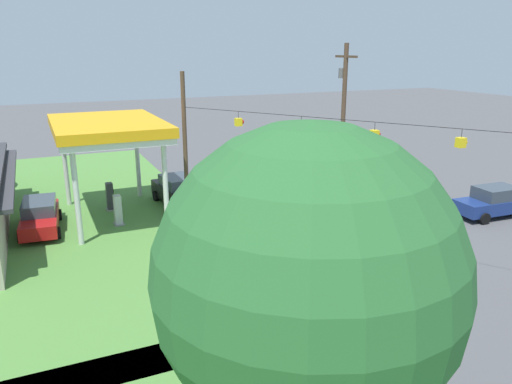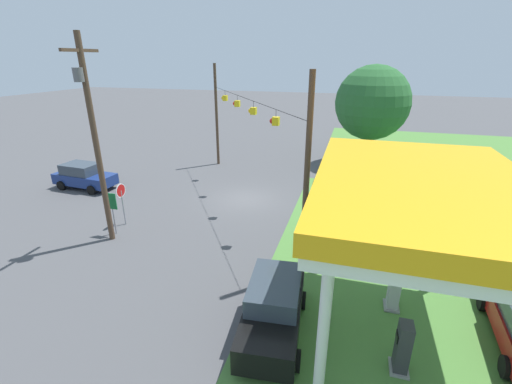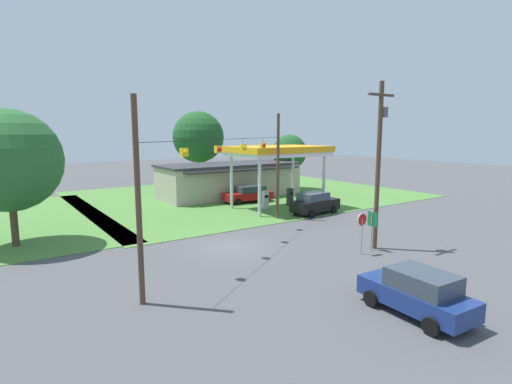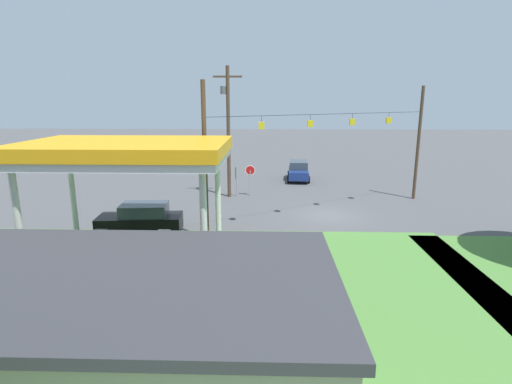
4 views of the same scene
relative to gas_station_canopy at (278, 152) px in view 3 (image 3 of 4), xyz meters
name	(u,v)px [view 3 (image 3 of 4)]	position (x,y,z in m)	size (l,w,h in m)	color
ground_plane	(232,247)	(-10.35, -8.72, -5.33)	(160.00, 160.00, 0.00)	#4C4C4F
grass_verge_station_corner	(245,194)	(2.00, 8.76, -5.31)	(36.00, 28.00, 0.04)	#4C7F38
gas_station_canopy	(278,152)	(0.00, 0.00, 0.00)	(8.87, 5.98, 5.87)	silver
gas_station_store	(230,180)	(-0.04, 8.74, -3.46)	(15.81, 6.82, 3.71)	#B2A893
fuel_pump_near	(265,201)	(-1.48, 0.00, -4.48)	(0.71, 0.56, 1.78)	gray
fuel_pump_far	(290,198)	(1.48, 0.00, -4.48)	(0.71, 0.56, 1.78)	gray
car_at_pumps_front	(315,203)	(0.90, -4.12, -4.34)	(4.78, 2.42, 1.94)	black
car_at_pumps_rear	(249,194)	(-0.60, 4.11, -4.44)	(5.25, 2.41, 1.71)	#AD1414
car_on_crossroad	(418,292)	(-9.22, -20.90, -4.39)	(2.31, 4.61, 1.84)	navy
stop_sign_roadside	(362,224)	(-4.84, -14.31, -3.52)	(0.80, 0.08, 2.50)	#99999E
route_sign	(372,223)	(-3.69, -14.12, -3.62)	(0.10, 0.70, 2.40)	gray
utility_pole_main	(379,157)	(-3.12, -13.94, 0.33)	(2.20, 0.44, 10.14)	#4C3828
signal_span_gantry	(232,172)	(-10.35, -8.73, -0.61)	(15.14, 10.24, 8.66)	#4C3828
tree_behind_station	(198,137)	(-0.05, 16.44, 1.19)	(6.45, 6.45, 9.77)	#4C3828
tree_west_verge	(8,161)	(-21.53, -0.77, 0.10)	(6.33, 6.33, 8.61)	#4C3828
tree_far_back	(289,152)	(8.85, 9.15, -0.65)	(4.31, 4.31, 6.87)	#4C3828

